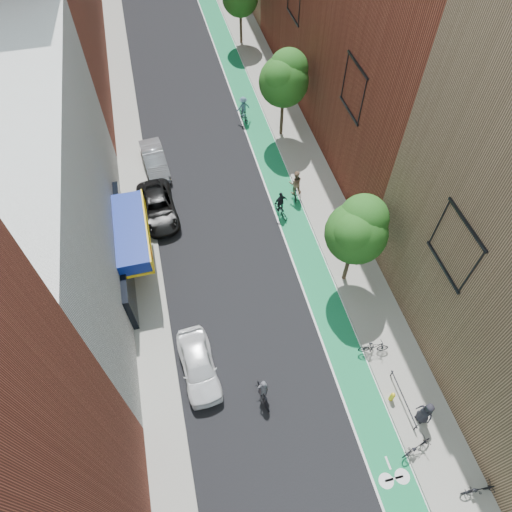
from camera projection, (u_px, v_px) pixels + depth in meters
ground at (305, 478)px, 21.03m from camera, size 160.00×160.00×0.00m
bike_lane at (255, 122)px, 36.63m from camera, size 2.00×68.00×0.01m
sidewalk_left at (129, 141)px, 35.15m from camera, size 2.00×68.00×0.15m
sidewalk_right at (285, 117)px, 36.93m from camera, size 3.00×68.00×0.15m
building_left_white at (20, 214)px, 22.74m from camera, size 8.00×20.00×12.00m
tree_near at (358, 229)px, 23.89m from camera, size 3.40×3.36×6.42m
tree_mid at (284, 78)px, 31.80m from camera, size 3.55×3.53×6.74m
parked_car_white at (198, 365)px, 23.53m from camera, size 2.00×4.43×1.48m
parked_car_black at (158, 207)px, 30.20m from camera, size 2.58×5.08×1.37m
parked_car_silver at (155, 160)px, 32.90m from camera, size 1.90×4.47×1.43m
cyclist_lead at (263, 393)px, 22.76m from camera, size 0.76×1.73×1.92m
cyclist_lane_near at (295, 186)px, 30.92m from camera, size 1.01×1.60×2.23m
cyclist_lane_mid at (281, 206)px, 30.16m from camera, size 1.00×1.63×1.94m
cyclist_lane_far at (244, 110)px, 36.08m from camera, size 1.20×1.67×2.05m
parked_bike_near at (479, 489)px, 20.23m from camera, size 1.68×0.68×0.86m
parked_bike_mid at (374, 347)px, 24.24m from camera, size 1.70×0.76×0.99m
parked_bike_far at (417, 447)px, 21.29m from camera, size 1.78×1.05×0.88m
pedestrian at (425, 413)px, 21.81m from camera, size 0.76×0.97×1.74m
fire_hydrant at (392, 396)px, 22.78m from camera, size 0.24×0.24×0.70m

